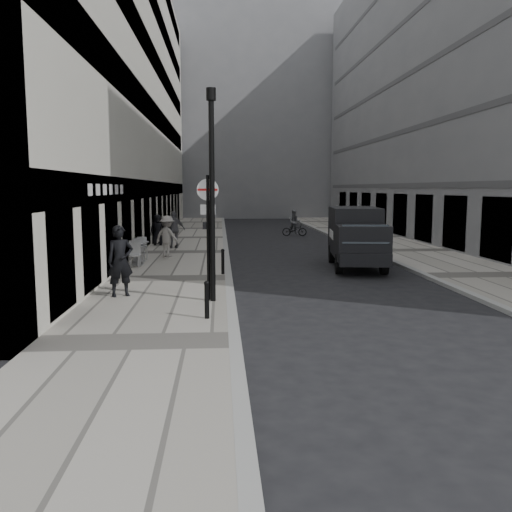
{
  "coord_description": "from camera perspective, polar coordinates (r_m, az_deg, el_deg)",
  "views": [
    {
      "loc": [
        -0.28,
        -7.91,
        3.15
      ],
      "look_at": [
        0.64,
        5.96,
        1.4
      ],
      "focal_mm": 38.0,
      "sensor_mm": 36.0,
      "label": 1
    }
  ],
  "objects": [
    {
      "name": "cafe_table_near",
      "position": [
        21.79,
        -12.36,
        0.25
      ],
      "size": [
        0.72,
        1.62,
        0.92
      ],
      "color": "silver",
      "rests_on": "sidewalk"
    },
    {
      "name": "walking_man",
      "position": [
        15.62,
        -14.1,
        -0.52
      ],
      "size": [
        0.86,
        0.73,
        2.0
      ],
      "primitive_type": "imported",
      "rotation": [
        0.0,
        0.0,
        0.41
      ],
      "color": "black",
      "rests_on": "sidewalk"
    },
    {
      "name": "bollard_near",
      "position": [
        12.71,
        -5.2,
        -4.73
      ],
      "size": [
        0.11,
        0.11,
        0.83
      ],
      "primitive_type": "cylinder",
      "color": "black",
      "rests_on": "sidewalk"
    },
    {
      "name": "building_right",
      "position": [
        36.07,
        20.61,
        17.67
      ],
      "size": [
        6.0,
        45.0,
        20.0
      ],
      "primitive_type": "cube",
      "color": "slate",
      "rests_on": "ground"
    },
    {
      "name": "far_sidewalk",
      "position": [
        27.69,
        15.8,
        0.49
      ],
      "size": [
        4.0,
        60.0,
        0.12
      ],
      "primitive_type": "cube",
      "color": "#A49E94",
      "rests_on": "ground"
    },
    {
      "name": "sidewalk",
      "position": [
        26.15,
        -7.55,
        0.32
      ],
      "size": [
        4.0,
        60.0,
        0.12
      ],
      "primitive_type": "cube",
      "color": "#A49E94",
      "rests_on": "ground"
    },
    {
      "name": "bollard_far",
      "position": [
        19.19,
        -3.51,
        -0.67
      ],
      "size": [
        0.11,
        0.11,
        0.84
      ],
      "primitive_type": "cylinder",
      "color": "black",
      "rests_on": "sidewalk"
    },
    {
      "name": "pedestrian_a",
      "position": [
        27.81,
        -8.6,
        2.76
      ],
      "size": [
        1.18,
        0.8,
        1.87
      ],
      "primitive_type": "imported",
      "rotation": [
        0.0,
        0.0,
        3.49
      ],
      "color": "#5D5C62",
      "rests_on": "sidewalk"
    },
    {
      "name": "cafe_table_mid",
      "position": [
        22.07,
        -12.43,
        0.44
      ],
      "size": [
        0.78,
        1.76,
        1.0
      ],
      "color": "silver",
      "rests_on": "sidewalk"
    },
    {
      "name": "ground",
      "position": [
        8.52,
        -1.73,
        -14.52
      ],
      "size": [
        120.0,
        120.0,
        0.0
      ],
      "primitive_type": "plane",
      "color": "black",
      "rests_on": "ground"
    },
    {
      "name": "lamppost",
      "position": [
        14.42,
        -4.66,
        7.47
      ],
      "size": [
        0.25,
        0.25,
        5.59
      ],
      "color": "black",
      "rests_on": "sidewalk"
    },
    {
      "name": "cafe_table_far",
      "position": [
        23.05,
        -12.07,
        0.68
      ],
      "size": [
        0.75,
        1.7,
        0.97
      ],
      "color": "silver",
      "rests_on": "sidewalk"
    },
    {
      "name": "sign_post",
      "position": [
        14.6,
        -5.07,
        3.74
      ],
      "size": [
        0.58,
        0.09,
        3.37
      ],
      "rotation": [
        0.0,
        0.0,
        -0.03
      ],
      "color": "black",
      "rests_on": "sidewalk"
    },
    {
      "name": "building_left",
      "position": [
        33.43,
        -14.23,
        17.03
      ],
      "size": [
        4.0,
        45.0,
        18.0
      ],
      "primitive_type": "cube",
      "color": "beige",
      "rests_on": "ground"
    },
    {
      "name": "panel_van",
      "position": [
        21.84,
        10.5,
        2.28
      ],
      "size": [
        2.46,
        5.22,
        2.37
      ],
      "rotation": [
        0.0,
        0.0,
        -0.12
      ],
      "color": "black",
      "rests_on": "ground"
    },
    {
      "name": "cyclist",
      "position": [
        35.83,
        4.07,
        3.18
      ],
      "size": [
        1.65,
        0.72,
        1.72
      ],
      "rotation": [
        0.0,
        0.0,
        -0.1
      ],
      "color": "black",
      "rests_on": "ground"
    },
    {
      "name": "pedestrian_c",
      "position": [
        29.26,
        -10.32,
        2.72
      ],
      "size": [
        0.82,
        0.55,
        1.64
      ],
      "primitive_type": "imported",
      "rotation": [
        0.0,
        0.0,
        3.1
      ],
      "color": "black",
      "rests_on": "sidewalk"
    },
    {
      "name": "pedestrian_b",
      "position": [
        24.2,
        -9.33,
        2.05
      ],
      "size": [
        1.36,
        1.17,
        1.82
      ],
      "primitive_type": "imported",
      "rotation": [
        0.0,
        0.0,
        2.63
      ],
      "color": "#9B958F",
      "rests_on": "sidewalk"
    },
    {
      "name": "building_far",
      "position": [
        64.42,
        -2.25,
        14.16
      ],
      "size": [
        24.0,
        16.0,
        22.0
      ],
      "primitive_type": "cube",
      "color": "slate",
      "rests_on": "ground"
    }
  ]
}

